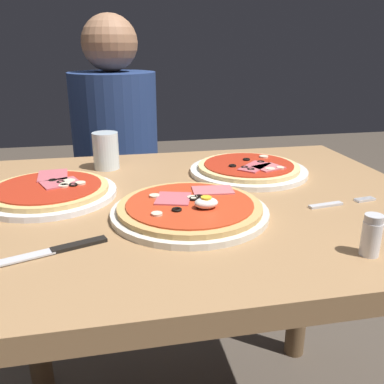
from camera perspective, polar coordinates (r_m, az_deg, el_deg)
dining_table at (r=0.95m, az=0.67°, el=-8.46°), size 1.00×0.81×0.76m
pizza_foreground at (r=0.80m, az=-0.27°, el=-2.33°), size 0.30×0.30×0.05m
pizza_across_left at (r=0.95m, az=-18.89°, el=0.07°), size 0.29×0.29×0.03m
pizza_across_right at (r=1.07m, az=7.72°, el=3.13°), size 0.30×0.30×0.03m
water_glass_near at (r=1.12m, az=-11.62°, el=5.19°), size 0.07×0.07×0.10m
fork at (r=0.91m, az=19.19°, el=-1.47°), size 0.16×0.04×0.00m
knife at (r=0.70m, az=-18.11°, el=-7.54°), size 0.19×0.08×0.01m
salt_shaker at (r=0.70m, az=23.24°, el=-5.45°), size 0.03×0.03×0.07m
diner_person at (r=1.68m, az=-10.02°, el=1.39°), size 0.32×0.32×1.18m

